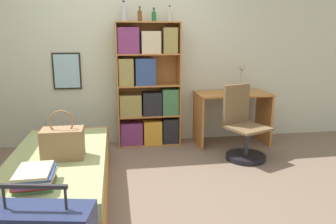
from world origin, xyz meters
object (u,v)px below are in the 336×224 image
book_stack_on_bed (35,178)px  desk_lamp (243,72)px  bottle_blue (170,16)px  bottle_clear (154,16)px  desk (232,109)px  bed (59,176)px  bottle_brown (140,16)px  desk_chair (243,136)px  bookcase (147,89)px  bottle_green (124,13)px  handbag (63,143)px

book_stack_on_bed → desk_lamp: (2.43, 2.02, 0.55)m
book_stack_on_bed → bottle_blue: bearing=56.5°
bottle_clear → desk: 1.68m
bed → bottle_brown: bottle_brown is taller
desk_lamp → bed: bearing=-149.8°
desk_lamp → desk_chair: bearing=-108.1°
bookcase → bottle_blue: bearing=8.2°
book_stack_on_bed → desk_chair: (2.20, 1.31, -0.19)m
bottle_brown → desk_chair: 2.06m
bottle_blue → bed: bearing=-132.5°
bottle_blue → desk: size_ratio=0.21×
bottle_clear → book_stack_on_bed: bearing=-119.3°
book_stack_on_bed → bottle_green: 2.60m
bottle_clear → desk: (1.08, -0.17, -1.27)m
bottle_green → desk_chair: (1.42, -0.78, -1.52)m
bottle_green → bottle_brown: bearing=-11.9°
desk → bottle_green: bearing=173.0°
bottle_green → bottle_brown: size_ratio=1.38×
bottle_brown → desk_chair: bottle_brown is taller
bookcase → desk_chair: 1.45m
handbag → bottle_brown: bearing=59.9°
desk_lamp → bottle_green: bearing=177.6°
bookcase → desk: size_ratio=1.66×
desk → bottle_brown: bearing=173.9°
desk_chair → bed: bearing=-162.7°
bottle_clear → desk_chair: bottle_clear is taller
bottle_brown → desk_chair: (1.22, -0.74, -1.49)m
bottle_blue → bookcase: bearing=-171.8°
bed → bottle_blue: size_ratio=9.31×
handbag → bottle_green: (0.64, 1.51, 1.25)m
bed → handbag: (0.07, -0.06, 0.35)m
desk → bookcase: bearing=173.6°
desk → handbag: bearing=-148.0°
handbag → bottle_green: bottle_green is taller
bottle_brown → desk_lamp: size_ratio=0.46×
bookcase → bottle_brown: (-0.08, 0.00, 0.98)m
bottle_green → desk: 1.98m
book_stack_on_bed → bottle_brown: size_ratio=1.89×
bed → desk: 2.55m
handbag → bottle_brown: 2.09m
handbag → desk_chair: desk_chair is taller
bottle_blue → desk_chair: bottle_blue is taller
desk_chair → bottle_green: bearing=151.2°
bottle_blue → desk: bottle_blue is taller
bottle_brown → handbag: bearing=-120.1°
bookcase → bottle_brown: bottle_brown is taller
book_stack_on_bed → bottle_brown: bearing=64.5°
bookcase → bottle_green: 1.05m
bed → handbag: handbag is taller
handbag → desk_lamp: bearing=32.1°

